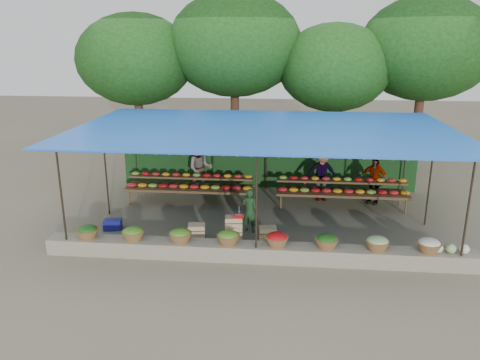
# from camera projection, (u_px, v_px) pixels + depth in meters

# --- Properties ---
(ground) EXTENTS (60.00, 60.00, 0.00)m
(ground) POSITION_uv_depth(u_px,v_px,m) (262.00, 219.00, 14.23)
(ground) COLOR #6A634E
(ground) RESTS_ON ground
(stone_curb) EXTENTS (10.60, 0.55, 0.40)m
(stone_curb) POSITION_uv_depth(u_px,v_px,m) (256.00, 252.00, 11.56)
(stone_curb) COLOR #6B6756
(stone_curb) RESTS_ON ground
(stall_canopy) EXTENTS (10.80, 6.60, 2.82)m
(stall_canopy) POSITION_uv_depth(u_px,v_px,m) (263.00, 132.00, 13.54)
(stall_canopy) COLOR black
(stall_canopy) RESTS_ON ground
(produce_baskets) EXTENTS (8.98, 0.58, 0.34)m
(produce_baskets) POSITION_uv_depth(u_px,v_px,m) (252.00, 238.00, 11.46)
(produce_baskets) COLOR brown
(produce_baskets) RESTS_ON stone_curb
(netting_backdrop) EXTENTS (10.60, 0.06, 2.50)m
(netting_backdrop) POSITION_uv_depth(u_px,v_px,m) (267.00, 155.00, 16.87)
(netting_backdrop) COLOR #18441D
(netting_backdrop) RESTS_ON ground
(tree_row) EXTENTS (16.51, 5.50, 7.12)m
(tree_row) POSITION_uv_depth(u_px,v_px,m) (284.00, 53.00, 18.63)
(tree_row) COLOR #381E14
(tree_row) RESTS_ON ground
(fruit_table_left) EXTENTS (4.21, 0.95, 0.93)m
(fruit_table_left) POSITION_uv_depth(u_px,v_px,m) (190.00, 184.00, 15.58)
(fruit_table_left) COLOR #48351C
(fruit_table_left) RESTS_ON ground
(fruit_table_right) EXTENTS (4.21, 0.95, 0.93)m
(fruit_table_right) POSITION_uv_depth(u_px,v_px,m) (342.00, 189.00, 15.11)
(fruit_table_right) COLOR #48351C
(fruit_table_right) RESTS_ON ground
(crate_counter) EXTENTS (2.39, 0.39, 0.77)m
(crate_counter) POSITION_uv_depth(u_px,v_px,m) (233.00, 233.00, 12.43)
(crate_counter) COLOR tan
(crate_counter) RESTS_ON ground
(weighing_scale) EXTENTS (0.29, 0.29, 0.31)m
(weighing_scale) POSITION_uv_depth(u_px,v_px,m) (239.00, 214.00, 12.26)
(weighing_scale) COLOR #B00E11
(weighing_scale) RESTS_ON crate_counter
(vendor_seated) EXTENTS (0.54, 0.46, 1.27)m
(vendor_seated) POSITION_uv_depth(u_px,v_px,m) (250.00, 210.00, 13.14)
(vendor_seated) COLOR #1B3D1D
(vendor_seated) RESTS_ON ground
(customer_left) EXTENTS (0.96, 0.79, 1.79)m
(customer_left) POSITION_uv_depth(u_px,v_px,m) (200.00, 168.00, 16.43)
(customer_left) COLOR slate
(customer_left) RESTS_ON ground
(customer_mid) EXTENTS (1.29, 0.87, 1.86)m
(customer_mid) POSITION_uv_depth(u_px,v_px,m) (322.00, 174.00, 15.63)
(customer_mid) COLOR slate
(customer_mid) RESTS_ON ground
(customer_right) EXTENTS (1.03, 0.77, 1.62)m
(customer_right) POSITION_uv_depth(u_px,v_px,m) (374.00, 180.00, 15.38)
(customer_right) COLOR slate
(customer_right) RESTS_ON ground
(blue_crate_front) EXTENTS (0.47, 0.35, 0.27)m
(blue_crate_front) POSITION_uv_depth(u_px,v_px,m) (83.00, 240.00, 12.42)
(blue_crate_front) COLOR navy
(blue_crate_front) RESTS_ON ground
(blue_crate_back) EXTENTS (0.54, 0.42, 0.29)m
(blue_crate_back) POSITION_uv_depth(u_px,v_px,m) (113.00, 224.00, 13.43)
(blue_crate_back) COLOR navy
(blue_crate_back) RESTS_ON ground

